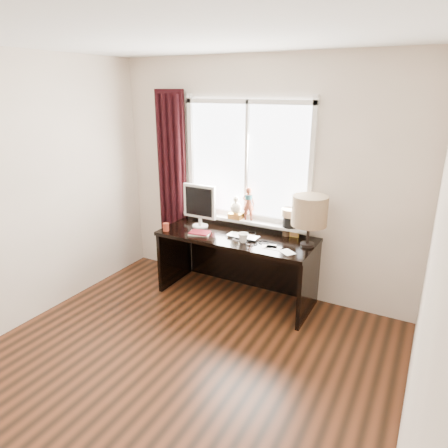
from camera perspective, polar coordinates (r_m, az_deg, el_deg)
The scene contains 17 objects.
floor at distance 3.46m, azimuth -9.92°, elevation -22.23°, with size 3.50×4.00×0.00m, color #542814.
ceiling at distance 2.64m, azimuth -13.41°, elevation 25.80°, with size 3.50×4.00×0.00m, color white.
wall_back at distance 4.44m, azimuth 5.21°, elevation 6.32°, with size 3.50×2.60×0.00m, color beige.
wall_right at distance 2.21m, azimuth 26.88°, elevation -9.10°, with size 4.00×2.60×0.00m, color beige.
laptop at distance 4.24m, azimuth 2.78°, elevation -1.82°, with size 0.34×0.22×0.03m, color silver.
mug at distance 4.11m, azimuth 2.75°, elevation -1.93°, with size 0.11×0.10×0.11m, color white.
red_cup at distance 4.48m, azimuth -8.29°, elevation -0.43°, with size 0.07×0.07×0.09m, color maroon.
window at distance 4.45m, azimuth 3.23°, elevation 6.41°, with size 1.52×0.21×1.40m.
curtain at distance 4.95m, azimuth -7.44°, elevation 5.36°, with size 0.38×0.09×2.25m.
desk at distance 4.49m, azimuth 2.35°, elevation -4.14°, with size 1.70×0.70×0.75m.
monitor at distance 4.51m, azimuth -3.49°, elevation 2.98°, with size 0.40×0.18×0.49m.
notebook_stack at distance 4.34m, azimuth -3.51°, elevation -1.29°, with size 0.26×0.22×0.03m.
brush_holder at distance 4.34m, azimuth 8.96°, elevation -0.86°, with size 0.09×0.09×0.25m.
icon_frame at distance 4.30m, azimuth 10.03°, elevation -1.04°, with size 0.10×0.03×0.13m.
table_lamp at distance 4.00m, azimuth 12.13°, elevation 1.77°, with size 0.35×0.35×0.52m.
loose_papers at distance 3.99m, azimuth 7.52°, elevation -3.52°, with size 0.39×0.23×0.00m.
desk_cables at distance 4.17m, azimuth 4.48°, elevation -2.34°, with size 0.36×0.43×0.01m.
Camera 1 is at (1.71, -1.99, 2.26)m, focal length 32.00 mm.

